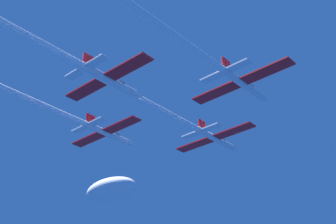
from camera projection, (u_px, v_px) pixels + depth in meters
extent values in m
cylinder|color=white|center=(216.00, 139.00, 76.05)|extent=(1.00, 9.06, 1.00)
cone|color=white|center=(235.00, 149.00, 79.65)|extent=(0.98, 1.99, 0.98)
ellipsoid|color=black|center=(223.00, 140.00, 77.55)|extent=(0.70, 1.81, 0.50)
cube|color=red|center=(195.00, 145.00, 78.07)|extent=(6.89, 1.99, 0.22)
cube|color=red|center=(234.00, 131.00, 73.45)|extent=(6.89, 1.99, 0.22)
cube|color=red|center=(202.00, 125.00, 74.28)|extent=(0.26, 1.63, 1.45)
cube|color=white|center=(191.00, 135.00, 74.78)|extent=(3.10, 1.20, 0.22)
cube|color=white|center=(211.00, 127.00, 72.37)|extent=(3.10, 1.20, 0.22)
cylinder|color=white|center=(82.00, 68.00, 58.04)|extent=(0.90, 46.28, 0.90)
cylinder|color=white|center=(107.00, 133.00, 75.63)|extent=(1.00, 9.06, 1.00)
cone|color=white|center=(131.00, 144.00, 79.23)|extent=(0.98, 1.99, 0.98)
ellipsoid|color=black|center=(116.00, 135.00, 77.14)|extent=(0.70, 1.81, 0.50)
cube|color=red|center=(89.00, 139.00, 77.65)|extent=(6.89, 1.99, 0.22)
cube|color=red|center=(121.00, 125.00, 73.03)|extent=(6.89, 1.99, 0.22)
cube|color=red|center=(90.00, 119.00, 73.86)|extent=(0.26, 1.63, 1.45)
cube|color=white|center=(80.00, 129.00, 74.36)|extent=(3.10, 1.20, 0.22)
cube|color=white|center=(97.00, 121.00, 71.96)|extent=(3.10, 1.20, 0.22)
cylinder|color=white|center=(242.00, 84.00, 60.66)|extent=(1.00, 9.06, 1.00)
cone|color=white|center=(265.00, 100.00, 64.26)|extent=(0.98, 1.99, 0.98)
ellipsoid|color=black|center=(251.00, 87.00, 62.16)|extent=(0.70, 1.81, 0.50)
cube|color=red|center=(216.00, 93.00, 62.68)|extent=(6.89, 1.99, 0.22)
cube|color=red|center=(267.00, 71.00, 58.05)|extent=(6.89, 1.99, 0.22)
cube|color=red|center=(226.00, 64.00, 58.89)|extent=(0.26, 1.63, 1.45)
cube|color=white|center=(212.00, 78.00, 59.38)|extent=(3.10, 1.20, 0.22)
cube|color=white|center=(239.00, 65.00, 56.98)|extent=(3.10, 1.20, 0.22)
cylinder|color=white|center=(109.00, 80.00, 60.01)|extent=(1.00, 9.06, 1.00)
cone|color=white|center=(140.00, 96.00, 63.61)|extent=(0.98, 1.99, 0.98)
ellipsoid|color=black|center=(121.00, 83.00, 61.51)|extent=(0.70, 1.81, 0.50)
cube|color=red|center=(87.00, 89.00, 62.03)|extent=(6.89, 1.99, 0.22)
cube|color=red|center=(128.00, 67.00, 57.40)|extent=(6.89, 1.99, 0.22)
cube|color=red|center=(88.00, 60.00, 58.24)|extent=(0.26, 1.63, 1.45)
cube|color=white|center=(76.00, 74.00, 58.73)|extent=(3.10, 1.20, 0.22)
cube|color=white|center=(97.00, 61.00, 56.33)|extent=(3.10, 1.20, 0.22)
ellipsoid|color=white|center=(111.00, 190.00, 124.25)|extent=(16.85, 9.27, 5.90)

